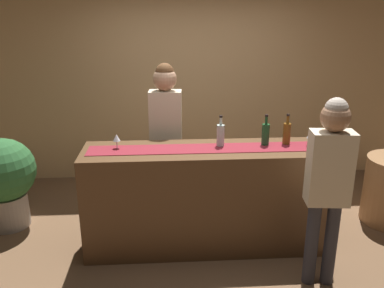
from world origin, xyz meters
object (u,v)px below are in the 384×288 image
object	(u,v)px
wine_bottle_green	(266,134)
potted_plant_tall	(4,177)
wine_glass_near_customer	(117,138)
wine_glass_mid_counter	(310,135)
customer_sipping	(329,175)
wine_bottle_amber	(287,133)
wine_bottle_clear	(221,135)
bartender	(166,126)

from	to	relation	value
wine_bottle_green	potted_plant_tall	distance (m)	2.78
wine_glass_near_customer	potted_plant_tall	world-z (taller)	wine_glass_near_customer
wine_glass_mid_counter	customer_sipping	size ratio (longest dim) A/B	0.09
wine_bottle_green	wine_bottle_amber	size ratio (longest dim) A/B	1.00
wine_bottle_clear	wine_glass_mid_counter	size ratio (longest dim) A/B	2.10
wine_bottle_amber	potted_plant_tall	world-z (taller)	wine_bottle_amber
wine_bottle_amber	potted_plant_tall	distance (m)	2.98
bartender	wine_bottle_clear	bearing A→B (deg)	138.78
wine_bottle_green	wine_glass_mid_counter	distance (m)	0.42
wine_bottle_amber	wine_glass_near_customer	distance (m)	1.62
wine_glass_mid_counter	bartender	size ratio (longest dim) A/B	0.08
wine_bottle_clear	wine_glass_mid_counter	xyz separation A→B (m)	(0.85, -0.05, -0.01)
wine_bottle_clear	customer_sipping	distance (m)	1.08
wine_glass_mid_counter	potted_plant_tall	xyz separation A→B (m)	(-3.11, 0.50, -0.56)
customer_sipping	wine_bottle_green	bearing A→B (deg)	121.11
wine_bottle_green	bartender	xyz separation A→B (m)	(-0.95, 0.51, -0.04)
wine_glass_near_customer	wine_glass_mid_counter	xyz separation A→B (m)	(1.83, -0.04, 0.00)
wine_bottle_green	wine_bottle_clear	size ratio (longest dim) A/B	1.00
wine_bottle_amber	bartender	xyz separation A→B (m)	(-1.16, 0.50, -0.04)
wine_bottle_amber	customer_sipping	distance (m)	0.77
bartender	wine_glass_mid_counter	bearing A→B (deg)	161.14
wine_bottle_clear	customer_sipping	world-z (taller)	customer_sipping
wine_glass_near_customer	potted_plant_tall	xyz separation A→B (m)	(-1.27, 0.47, -0.56)
potted_plant_tall	customer_sipping	bearing A→B (deg)	-21.31
wine_bottle_amber	customer_sipping	bearing A→B (deg)	-79.56
wine_bottle_green	wine_bottle_clear	world-z (taller)	same
potted_plant_tall	wine_glass_mid_counter	bearing A→B (deg)	-9.21
wine_bottle_amber	bartender	size ratio (longest dim) A/B	0.17
customer_sipping	potted_plant_tall	xyz separation A→B (m)	(-3.03, 1.18, -0.43)
bartender	wine_bottle_green	bearing A→B (deg)	155.29
bartender	potted_plant_tall	world-z (taller)	bartender
customer_sipping	potted_plant_tall	distance (m)	3.29
wine_bottle_clear	wine_glass_near_customer	bearing A→B (deg)	-179.08
wine_glass_near_customer	bartender	xyz separation A→B (m)	(0.46, 0.53, -0.04)
wine_bottle_clear	bartender	distance (m)	0.73
wine_glass_mid_counter	potted_plant_tall	bearing A→B (deg)	170.79
wine_glass_mid_counter	customer_sipping	bearing A→B (deg)	-96.13
wine_glass_mid_counter	customer_sipping	distance (m)	0.69
wine_bottle_amber	wine_glass_near_customer	size ratio (longest dim) A/B	2.10
wine_bottle_clear	potted_plant_tall	xyz separation A→B (m)	(-2.25, 0.45, -0.57)
wine_bottle_clear	wine_bottle_amber	world-z (taller)	same
wine_bottle_green	wine_glass_near_customer	world-z (taller)	wine_bottle_green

